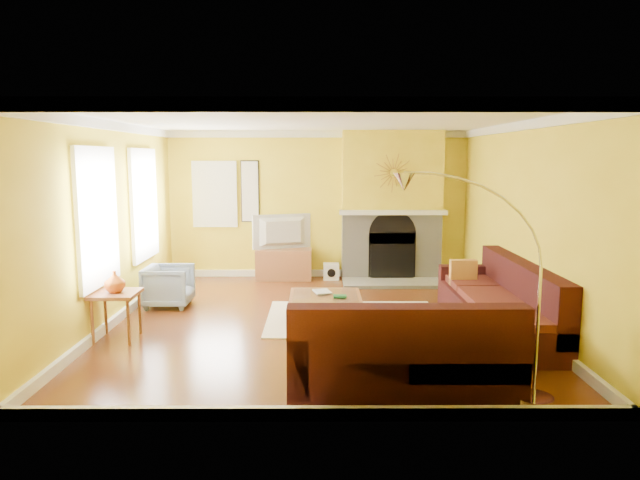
{
  "coord_description": "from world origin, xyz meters",
  "views": [
    {
      "loc": [
        0.02,
        -7.57,
        2.23
      ],
      "look_at": [
        0.04,
        0.4,
        1.07
      ],
      "focal_mm": 32.0,
      "sensor_mm": 36.0,
      "label": 1
    }
  ],
  "objects_px": {
    "media_console": "(284,264)",
    "arc_lamp": "(476,291)",
    "sectional_sofa": "(420,305)",
    "coffee_table": "(325,309)",
    "armchair": "(169,286)",
    "side_table": "(117,316)"
  },
  "relations": [
    {
      "from": "media_console",
      "to": "coffee_table",
      "type": "bearing_deg",
      "value": -75.32
    },
    {
      "from": "sectional_sofa",
      "to": "side_table",
      "type": "bearing_deg",
      "value": 178.51
    },
    {
      "from": "coffee_table",
      "to": "arc_lamp",
      "type": "bearing_deg",
      "value": -62.68
    },
    {
      "from": "arc_lamp",
      "to": "media_console",
      "type": "bearing_deg",
      "value": 110.99
    },
    {
      "from": "media_console",
      "to": "arc_lamp",
      "type": "height_order",
      "value": "arc_lamp"
    },
    {
      "from": "sectional_sofa",
      "to": "media_console",
      "type": "relative_size",
      "value": 3.62
    },
    {
      "from": "coffee_table",
      "to": "sectional_sofa",
      "type": "bearing_deg",
      "value": -35.4
    },
    {
      "from": "coffee_table",
      "to": "side_table",
      "type": "height_order",
      "value": "side_table"
    },
    {
      "from": "sectional_sofa",
      "to": "armchair",
      "type": "distance_m",
      "value": 3.85
    },
    {
      "from": "armchair",
      "to": "arc_lamp",
      "type": "bearing_deg",
      "value": -132.95
    },
    {
      "from": "side_table",
      "to": "arc_lamp",
      "type": "height_order",
      "value": "arc_lamp"
    },
    {
      "from": "media_console",
      "to": "arc_lamp",
      "type": "xyz_separation_m",
      "value": [
        2.05,
        -5.34,
        0.77
      ]
    },
    {
      "from": "sectional_sofa",
      "to": "arc_lamp",
      "type": "relative_size",
      "value": 1.75
    },
    {
      "from": "coffee_table",
      "to": "side_table",
      "type": "distance_m",
      "value": 2.67
    },
    {
      "from": "sectional_sofa",
      "to": "coffee_table",
      "type": "bearing_deg",
      "value": 144.6
    },
    {
      "from": "arc_lamp",
      "to": "armchair",
      "type": "bearing_deg",
      "value": 137.05
    },
    {
      "from": "armchair",
      "to": "sectional_sofa",
      "type": "bearing_deg",
      "value": -115.54
    },
    {
      "from": "coffee_table",
      "to": "media_console",
      "type": "relative_size",
      "value": 0.95
    },
    {
      "from": "media_console",
      "to": "armchair",
      "type": "xyz_separation_m",
      "value": [
        -1.61,
        -1.93,
        0.03
      ]
    },
    {
      "from": "sectional_sofa",
      "to": "side_table",
      "type": "distance_m",
      "value": 3.71
    },
    {
      "from": "side_table",
      "to": "sectional_sofa",
      "type": "bearing_deg",
      "value": -1.49
    },
    {
      "from": "sectional_sofa",
      "to": "coffee_table",
      "type": "relative_size",
      "value": 3.79
    }
  ]
}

